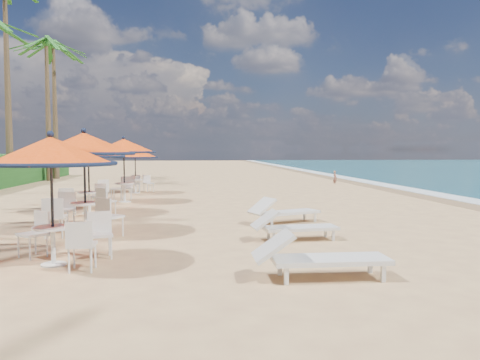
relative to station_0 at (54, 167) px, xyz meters
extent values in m
plane|color=tan|center=(4.58, 0.04, -1.79)|extent=(160.00, 160.00, 0.00)
cube|color=white|center=(13.88, 10.04, -1.79)|extent=(1.20, 140.00, 0.04)
cube|color=olive|center=(12.98, 10.04, -1.79)|extent=(1.40, 140.00, 0.02)
cylinder|color=black|center=(-0.04, -0.04, -0.62)|extent=(0.05, 0.05, 2.34)
cone|color=#FF5116|center=(-0.04, -0.04, 0.30)|extent=(2.34, 2.34, 0.51)
torus|color=#111A33|center=(-0.04, -0.04, 0.07)|extent=(2.35, 2.35, 0.07)
sphere|color=#111A33|center=(-0.04, -0.04, 0.60)|extent=(0.12, 0.12, 0.12)
cylinder|color=silver|center=(-0.04, -0.04, -1.10)|extent=(0.71, 0.71, 0.04)
cylinder|color=silver|center=(-0.04, -0.04, -1.43)|extent=(0.08, 0.08, 0.71)
cylinder|color=black|center=(-0.19, 3.32, -0.52)|extent=(0.06, 0.06, 2.54)
cone|color=#FF5116|center=(-0.19, 3.32, 0.47)|extent=(2.54, 2.54, 0.55)
torus|color=#111A33|center=(-0.19, 3.32, 0.22)|extent=(2.54, 2.54, 0.08)
sphere|color=#111A33|center=(-0.19, 3.32, 0.79)|extent=(0.13, 0.13, 0.13)
cylinder|color=silver|center=(-0.19, 3.32, -1.04)|extent=(0.77, 0.77, 0.04)
cylinder|color=silver|center=(-0.19, 3.32, -1.40)|extent=(0.09, 0.09, 0.77)
cylinder|color=black|center=(-0.84, 6.96, -0.60)|extent=(0.05, 0.05, 2.37)
cone|color=#FF5116|center=(-0.84, 6.96, 0.33)|extent=(2.37, 2.37, 0.52)
torus|color=#111A33|center=(-0.84, 6.96, 0.09)|extent=(2.38, 2.38, 0.07)
sphere|color=#111A33|center=(-0.84, 6.96, 0.63)|extent=(0.12, 0.12, 0.12)
cylinder|color=silver|center=(-0.84, 6.96, -1.09)|extent=(0.72, 0.72, 0.04)
cylinder|color=silver|center=(-0.84, 6.96, -1.43)|extent=(0.08, 0.08, 0.72)
cylinder|color=black|center=(-0.15, 10.27, -0.52)|extent=(0.06, 0.06, 2.53)
cone|color=#FF5116|center=(-0.15, 10.27, 0.47)|extent=(2.53, 2.53, 0.55)
torus|color=#111A33|center=(-0.15, 10.27, 0.21)|extent=(2.53, 2.53, 0.08)
sphere|color=#111A33|center=(-0.15, 10.27, 0.79)|extent=(0.13, 0.13, 0.13)
cylinder|color=silver|center=(-0.15, 10.27, -1.04)|extent=(0.77, 0.77, 0.04)
cylinder|color=silver|center=(-0.15, 10.27, -1.40)|extent=(0.09, 0.09, 0.77)
cylinder|color=black|center=(-0.14, 14.13, -0.69)|extent=(0.05, 0.05, 2.19)
cone|color=#FF5116|center=(-0.14, 14.13, 0.16)|extent=(2.19, 2.19, 0.48)
torus|color=#111A33|center=(-0.14, 14.13, -0.06)|extent=(2.19, 2.19, 0.07)
sphere|color=#111A33|center=(-0.14, 14.13, 0.44)|extent=(0.11, 0.11, 0.11)
cylinder|color=silver|center=(-0.14, 14.13, -1.14)|extent=(0.67, 0.67, 0.04)
cylinder|color=silver|center=(-0.14, 14.13, -1.46)|extent=(0.08, 0.08, 0.67)
cube|color=silver|center=(4.71, -1.45, -1.48)|extent=(1.91, 0.71, 0.08)
cube|color=silver|center=(3.76, -1.44, -1.23)|extent=(0.64, 0.70, 0.47)
cube|color=silver|center=(4.71, -1.45, -1.65)|extent=(0.07, 0.07, 0.27)
cube|color=silver|center=(5.01, 1.81, -1.51)|extent=(1.76, 0.76, 0.07)
cube|color=silver|center=(4.15, 1.74, -1.28)|extent=(0.62, 0.67, 0.43)
cube|color=silver|center=(5.01, 1.81, -1.67)|extent=(0.06, 0.06, 0.24)
cube|color=silver|center=(5.28, 4.38, -1.49)|extent=(1.92, 1.29, 0.07)
cube|color=silver|center=(4.44, 4.04, -1.26)|extent=(0.81, 0.84, 0.45)
cube|color=silver|center=(5.28, 4.38, -1.66)|extent=(0.06, 0.06, 0.26)
cone|color=brown|center=(-7.96, 19.80, 4.12)|extent=(0.44, 0.44, 11.81)
cone|color=brown|center=(-6.92, 23.89, 2.81)|extent=(0.44, 0.44, 9.20)
sphere|color=#184F16|center=(-6.92, 23.89, 7.41)|extent=(0.56, 0.56, 0.56)
cone|color=brown|center=(-7.08, 26.10, 2.96)|extent=(0.44, 0.44, 9.49)
sphere|color=#184F16|center=(-7.08, 26.10, 7.71)|extent=(0.56, 0.56, 0.56)
imported|color=#8D5948|center=(11.18, 18.57, -1.35)|extent=(0.27, 0.36, 0.88)
camera|label=1|loc=(2.43, -8.77, 0.32)|focal=35.00mm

